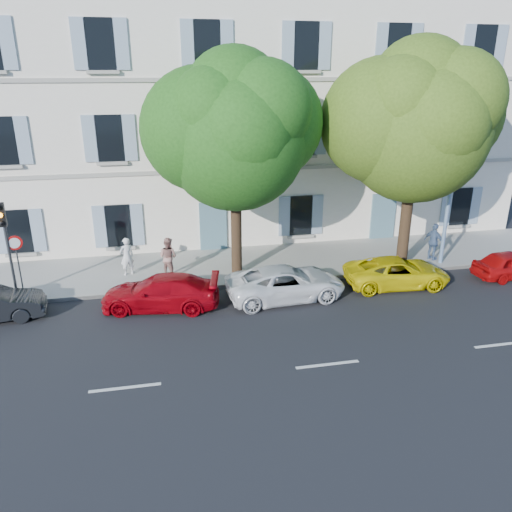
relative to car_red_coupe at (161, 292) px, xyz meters
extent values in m
plane|color=black|center=(4.87, -0.93, -0.63)|extent=(90.00, 90.00, 0.00)
cube|color=#A09E96|center=(4.87, 3.52, -0.56)|extent=(36.00, 4.50, 0.15)
cube|color=#9E998E|center=(4.87, 1.35, -0.55)|extent=(36.00, 0.16, 0.16)
cube|color=white|center=(4.87, 9.27, 5.37)|extent=(28.00, 7.00, 12.00)
imported|color=#9D040E|center=(0.00, 0.00, 0.00)|extent=(4.62, 2.55, 1.27)
imported|color=white|center=(4.80, -0.11, 0.01)|extent=(4.77, 2.45, 1.29)
imported|color=yellow|center=(9.60, 0.16, -0.04)|extent=(4.40, 2.23, 1.19)
imported|color=#B60B0C|center=(14.86, 0.04, -0.05)|extent=(3.54, 1.69, 1.17)
cylinder|color=#3A2819|center=(3.28, 2.41, 1.31)|extent=(0.45, 0.45, 3.59)
ellipsoid|color=#2A6C1B|center=(3.28, 2.41, 5.26)|extent=(5.74, 5.74, 6.32)
cylinder|color=#3A2819|center=(10.72, 1.96, 1.37)|extent=(0.49, 0.49, 3.70)
ellipsoid|color=#577B1F|center=(10.72, 1.96, 5.47)|extent=(6.01, 6.01, 6.61)
cylinder|color=#383A3D|center=(-5.49, 1.82, 1.07)|extent=(0.10, 0.10, 3.11)
cube|color=black|center=(-5.49, 1.67, 2.84)|extent=(0.31, 0.25, 0.88)
sphere|color=orange|center=(-5.49, 1.54, 2.86)|extent=(0.19, 0.19, 0.19)
cylinder|color=#383A3D|center=(-5.27, 1.92, 0.55)|extent=(0.06, 0.06, 2.06)
cylinder|color=red|center=(-5.27, 1.90, 1.67)|extent=(0.55, 0.18, 0.56)
cylinder|color=#7293BF|center=(12.60, 1.83, 3.67)|extent=(0.17, 0.17, 8.31)
cylinder|color=#7293BF|center=(12.60, 1.11, 7.82)|extent=(0.18, 1.46, 0.10)
cube|color=#383A3D|center=(12.60, 0.38, 7.67)|extent=(0.28, 0.48, 0.19)
imported|color=silver|center=(-1.32, 3.21, 0.34)|extent=(0.71, 0.59, 1.65)
imported|color=#AB796D|center=(0.40, 2.75, 0.37)|extent=(1.05, 1.01, 1.70)
imported|color=#4B648B|center=(12.42, 2.28, 0.38)|extent=(0.79, 1.09, 1.72)
camera|label=1|loc=(0.16, -17.29, 7.82)|focal=35.00mm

